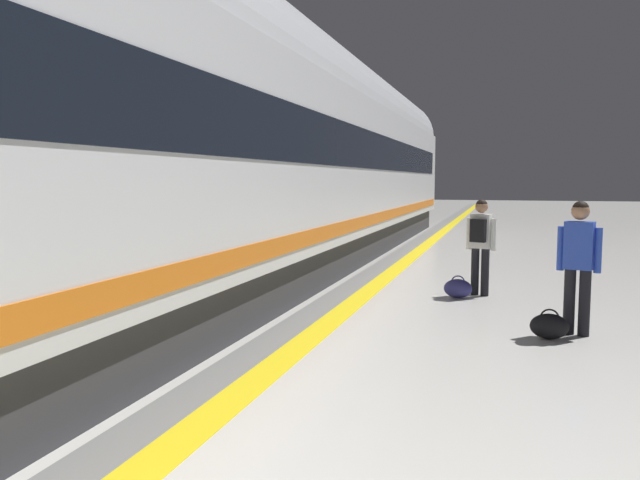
# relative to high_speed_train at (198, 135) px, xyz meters

# --- Properties ---
(safety_line_strip) EXTENTS (0.36, 80.00, 0.01)m
(safety_line_strip) POSITION_rel_high_speed_train_xyz_m (2.09, 1.82, -2.50)
(safety_line_strip) COLOR yellow
(safety_line_strip) RESTS_ON ground
(tactile_edge_band) EXTENTS (0.60, 80.00, 0.01)m
(tactile_edge_band) POSITION_rel_high_speed_train_xyz_m (1.77, 1.82, -2.50)
(tactile_edge_band) COLOR slate
(tactile_edge_band) RESTS_ON ground
(high_speed_train) EXTENTS (2.94, 36.28, 4.97)m
(high_speed_train) POSITION_rel_high_speed_train_xyz_m (0.00, 0.00, 0.00)
(high_speed_train) COLOR #38383D
(high_speed_train) RESTS_ON ground
(passenger_near) EXTENTS (0.49, 0.28, 1.61)m
(passenger_near) POSITION_rel_high_speed_train_xyz_m (5.11, -0.22, -1.57)
(passenger_near) COLOR black
(passenger_near) RESTS_ON ground
(duffel_bag_near) EXTENTS (0.44, 0.26, 0.36)m
(duffel_bag_near) POSITION_rel_high_speed_train_xyz_m (4.79, -0.52, -2.35)
(duffel_bag_near) COLOR black
(duffel_bag_near) RESTS_ON ground
(passenger_mid) EXTENTS (0.47, 0.36, 1.55)m
(passenger_mid) POSITION_rel_high_speed_train_xyz_m (3.89, 2.09, -1.58)
(passenger_mid) COLOR black
(passenger_mid) RESTS_ON ground
(duffel_bag_mid) EXTENTS (0.44, 0.26, 0.36)m
(duffel_bag_mid) POSITION_rel_high_speed_train_xyz_m (3.57, 1.78, -2.35)
(duffel_bag_mid) COLOR navy
(duffel_bag_mid) RESTS_ON ground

